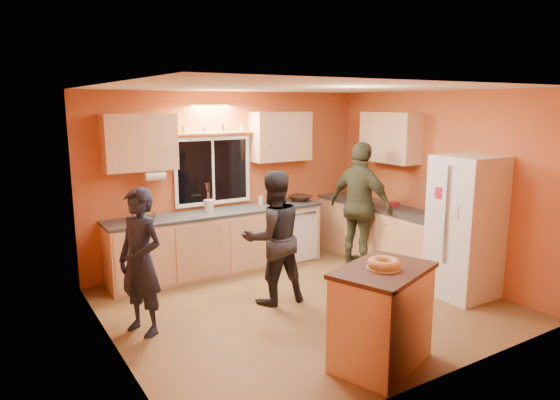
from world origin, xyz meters
TOP-DOWN VIEW (x-y plane):
  - ground at (0.00, 0.00)m, footprint 4.50×4.50m
  - room_shell at (0.12, 0.41)m, footprint 4.54×4.04m
  - back_counter at (0.01, 1.70)m, footprint 4.23×0.62m
  - right_counter at (1.95, 0.50)m, footprint 0.62×1.84m
  - refrigerator at (1.89, -0.80)m, footprint 0.72×0.70m
  - island at (-0.20, -1.53)m, footprint 1.14×0.95m
  - bundt_pastry at (-0.20, -1.53)m, footprint 0.31×0.31m
  - person_left at (-1.90, 0.31)m, footprint 0.59×0.68m
  - person_center at (-0.28, 0.29)m, footprint 0.86×0.70m
  - person_right at (1.50, 0.75)m, footprint 0.66×1.17m
  - mixing_bowl at (1.10, 1.73)m, footprint 0.46×0.46m
  - utensil_crock at (-0.48, 1.74)m, footprint 0.14×0.14m
  - potted_plant at (1.92, -0.30)m, footprint 0.31×0.29m
  - red_box at (2.02, 0.60)m, footprint 0.19×0.16m

SIDE VIEW (x-z plane):
  - ground at x=0.00m, z-range 0.00..0.00m
  - back_counter at x=0.01m, z-range 0.00..0.90m
  - right_counter at x=1.95m, z-range 0.00..0.90m
  - island at x=-0.20m, z-range 0.01..0.95m
  - person_left at x=-1.90m, z-range 0.00..1.58m
  - person_center at x=-0.28m, z-range 0.00..1.64m
  - refrigerator at x=1.89m, z-range 0.00..1.80m
  - red_box at x=2.02m, z-range 0.90..0.97m
  - person_right at x=1.50m, z-range 0.00..1.89m
  - mixing_bowl at x=1.10m, z-range 0.90..0.99m
  - utensil_crock at x=-0.48m, z-range 0.90..1.07m
  - bundt_pastry at x=-0.20m, z-range 0.94..1.03m
  - potted_plant at x=1.92m, z-range 0.90..1.18m
  - room_shell at x=0.12m, z-range 0.31..2.92m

